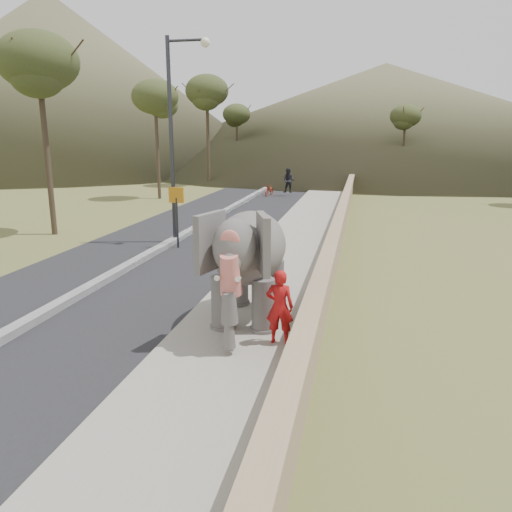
{
  "coord_description": "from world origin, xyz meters",
  "views": [
    {
      "loc": [
        2.49,
        -7.08,
        4.44
      ],
      "look_at": [
        0.2,
        3.71,
        1.7
      ],
      "focal_mm": 35.0,
      "sensor_mm": 36.0,
      "label": 1
    }
  ],
  "objects": [
    {
      "name": "walkway",
      "position": [
        0.0,
        10.0,
        0.07
      ],
      "size": [
        3.0,
        120.0,
        0.15
      ],
      "primitive_type": "cube",
      "color": "#9E9687",
      "rests_on": "ground"
    },
    {
      "name": "trees",
      "position": [
        -0.53,
        28.67,
        3.96
      ],
      "size": [
        47.73,
        40.28,
        9.35
      ],
      "color": "#473828",
      "rests_on": "ground"
    },
    {
      "name": "motorcyclist",
      "position": [
        -3.24,
        28.24,
        0.81
      ],
      "size": [
        2.25,
        1.65,
        1.99
      ],
      "color": "maroon",
      "rests_on": "ground"
    },
    {
      "name": "median",
      "position": [
        -5.0,
        10.0,
        0.11
      ],
      "size": [
        0.35,
        120.0,
        0.22
      ],
      "primitive_type": "cube",
      "color": "black",
      "rests_on": "ground"
    },
    {
      "name": "signboard",
      "position": [
        -4.5,
        11.04,
        1.64
      ],
      "size": [
        0.6,
        0.08,
        2.4
      ],
      "color": "#2D2D33",
      "rests_on": "ground"
    },
    {
      "name": "elephant_and_man",
      "position": [
        0.02,
        3.91,
        1.47
      ],
      "size": [
        2.22,
        3.73,
        2.66
      ],
      "color": "slate",
      "rests_on": "ground"
    },
    {
      "name": "road",
      "position": [
        -5.0,
        10.0,
        0.01
      ],
      "size": [
        7.0,
        120.0,
        0.03
      ],
      "primitive_type": "cube",
      "color": "black",
      "rests_on": "ground"
    },
    {
      "name": "hill_far",
      "position": [
        5.0,
        70.0,
        7.0
      ],
      "size": [
        80.0,
        80.0,
        14.0
      ],
      "primitive_type": "cone",
      "color": "brown",
      "rests_on": "ground"
    },
    {
      "name": "parapet",
      "position": [
        1.65,
        10.0,
        0.55
      ],
      "size": [
        0.3,
        120.0,
        1.1
      ],
      "primitive_type": "cube",
      "color": "tan",
      "rests_on": "ground"
    },
    {
      "name": "ground",
      "position": [
        0.0,
        0.0,
        0.0
      ],
      "size": [
        160.0,
        160.0,
        0.0
      ],
      "primitive_type": "plane",
      "color": "olive",
      "rests_on": "ground"
    },
    {
      "name": "lamppost",
      "position": [
        -4.69,
        12.03,
        4.87
      ],
      "size": [
        1.76,
        0.36,
        8.0
      ],
      "color": "#2D2D32",
      "rests_on": "ground"
    },
    {
      "name": "hill_left",
      "position": [
        -38.0,
        55.0,
        11.0
      ],
      "size": [
        60.0,
        60.0,
        22.0
      ],
      "primitive_type": "cone",
      "color": "brown",
      "rests_on": "ground"
    }
  ]
}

